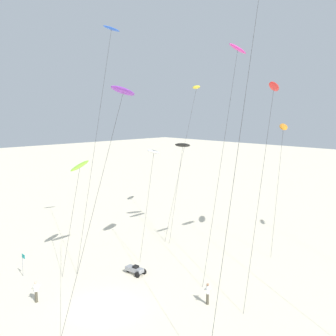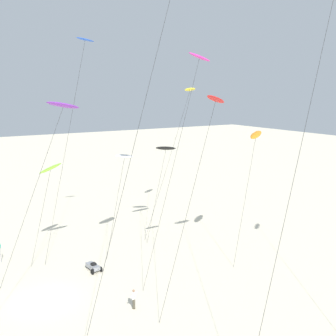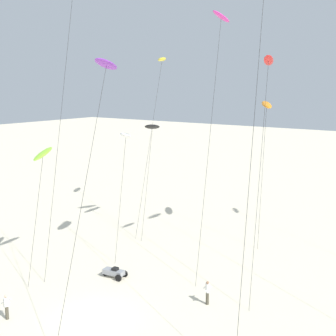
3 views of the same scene
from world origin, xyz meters
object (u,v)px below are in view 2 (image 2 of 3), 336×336
object	(u,v)px
kite_white	(124,157)
kite_flyer_middle	(134,298)
kite_blue	(83,49)
kite_red	(215,102)
kite_lime	(50,169)
kite_magenta	(199,60)
kite_black	(166,149)
beach_buggy	(93,266)
marker_flag	(0,249)
kite_yellow	(190,90)
kite_orange	(256,135)
kite_purple	(63,107)

from	to	relation	value
kite_white	kite_flyer_middle	size ratio (longest dim) A/B	6.58
kite_blue	kite_flyer_middle	world-z (taller)	kite_blue
kite_red	kite_lime	size ratio (longest dim) A/B	1.69
kite_magenta	kite_black	world-z (taller)	kite_magenta
beach_buggy	marker_flag	xyz separation A→B (m)	(-6.42, -7.38, 1.06)
kite_blue	kite_flyer_middle	xyz separation A→B (m)	(13.63, -1.38, -20.36)
kite_blue	kite_lime	distance (m)	12.48
kite_blue	kite_black	xyz separation A→B (m)	(0.91, 9.12, -10.67)
kite_red	beach_buggy	world-z (taller)	kite_red
kite_yellow	beach_buggy	world-z (taller)	kite_yellow
kite_orange	kite_flyer_middle	xyz separation A→B (m)	(2.81, -15.04, -11.91)
kite_orange	kite_purple	xyz separation A→B (m)	(-3.00, -18.28, 3.06)
marker_flag	kite_flyer_middle	bearing A→B (deg)	28.27
marker_flag	kite_white	bearing A→B (deg)	73.18
kite_blue	kite_white	bearing A→B (deg)	47.09
kite_flyer_middle	beach_buggy	distance (m)	8.14
kite_yellow	kite_orange	world-z (taller)	kite_yellow
kite_purple	kite_black	distance (m)	16.26
kite_yellow	kite_flyer_middle	distance (m)	27.11
kite_yellow	kite_black	bearing A→B (deg)	-63.61
kite_flyer_middle	kite_lime	bearing A→B (deg)	-168.01
kite_blue	kite_flyer_middle	bearing A→B (deg)	-5.76
kite_blue	kite_red	bearing A→B (deg)	22.19
kite_white	kite_magenta	distance (m)	12.41
kite_white	kite_magenta	world-z (taller)	kite_magenta
beach_buggy	kite_red	bearing A→B (deg)	41.12
kite_yellow	kite_purple	size ratio (longest dim) A/B	1.07
kite_white	kite_flyer_middle	world-z (taller)	kite_white
kite_white	kite_orange	distance (m)	13.58
kite_blue	kite_black	world-z (taller)	kite_blue
marker_flag	beach_buggy	bearing A→B (deg)	48.97
kite_white	kite_blue	bearing A→B (deg)	-132.91
kite_yellow	kite_purple	xyz separation A→B (m)	(9.35, -18.65, -1.39)
kite_orange	kite_flyer_middle	bearing A→B (deg)	-79.41
kite_purple	kite_flyer_middle	distance (m)	16.38
kite_purple	kite_black	world-z (taller)	kite_purple
kite_white	kite_flyer_middle	distance (m)	15.09
kite_flyer_middle	kite_white	bearing A→B (deg)	158.07
kite_orange	kite_flyer_middle	world-z (taller)	kite_orange
kite_white	kite_yellow	bearing A→B (deg)	111.32
kite_yellow	marker_flag	world-z (taller)	kite_yellow
kite_blue	marker_flag	bearing A→B (deg)	-95.60
kite_magenta	beach_buggy	size ratio (longest dim) A/B	9.82
kite_lime	kite_flyer_middle	bearing A→B (deg)	11.99
kite_blue	kite_black	distance (m)	14.07
kite_purple	kite_black	xyz separation A→B (m)	(-6.91, 13.73, -5.28)
kite_lime	marker_flag	world-z (taller)	kite_lime
kite_purple	marker_flag	distance (m)	17.43
kite_blue	kite_purple	bearing A→B (deg)	-30.50
marker_flag	kite_purple	bearing A→B (deg)	27.71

